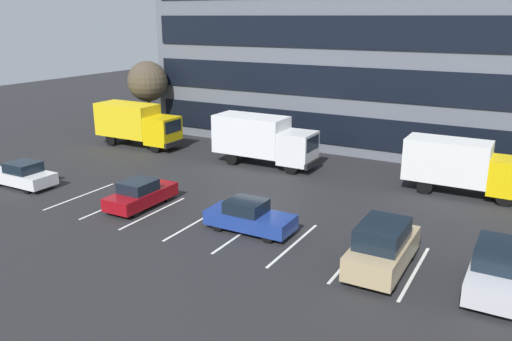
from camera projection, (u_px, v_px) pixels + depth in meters
The scene contains 12 objects.
ground_plane at pixel (257, 204), 29.57m from camera, with size 120.00×120.00×0.00m, color #262628.
office_building at pixel (364, 33), 42.00m from camera, with size 34.12×11.07×18.00m.
lot_markings at pixel (218, 227), 26.24m from camera, with size 19.74×5.40×0.01m.
box_truck_white at pixel (263, 138), 36.73m from camera, with size 7.54×2.50×3.49m.
box_truck_yellow_all at pixel (137, 123), 42.22m from camera, with size 7.40×2.45×3.43m.
box_truck_yellow at pixel (462, 165), 30.68m from camera, with size 7.00×2.32×3.24m.
suv_silver at pixel (496, 270), 19.87m from camera, with size 1.84×4.33×1.96m.
suv_tan at pixel (383, 247), 21.58m from camera, with size 2.03×4.79×2.16m.
sedan_maroon at pixel (141, 194), 28.92m from camera, with size 1.82×4.36×1.56m.
sedan_white at pixel (22, 175), 32.39m from camera, with size 4.45×1.86×1.59m.
sedan_navy at pixel (249, 217), 25.64m from camera, with size 4.42×1.85×1.58m.
bare_tree at pixel (148, 82), 45.23m from camera, with size 3.50×3.50×6.56m.
Camera 1 is at (13.54, -24.27, 10.28)m, focal length 36.34 mm.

